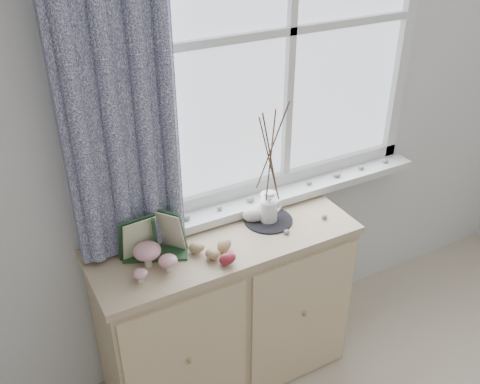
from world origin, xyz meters
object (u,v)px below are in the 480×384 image
at_px(botanical_book, 156,238).
at_px(twig_pitcher, 271,152).
at_px(sideboard, 226,311).
at_px(toadstool_cluster, 151,256).

bearing_deg(botanical_book, twig_pitcher, 26.75).
relative_size(sideboard, toadstool_cluster, 6.33).
relative_size(sideboard, twig_pitcher, 1.94).
height_order(botanical_book, toadstool_cluster, botanical_book).
bearing_deg(sideboard, botanical_book, 178.71).
bearing_deg(sideboard, toadstool_cluster, -173.49).
relative_size(botanical_book, twig_pitcher, 0.49).
bearing_deg(sideboard, twig_pitcher, 7.77).
relative_size(botanical_book, toadstool_cluster, 1.62).
distance_m(botanical_book, twig_pitcher, 0.60).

